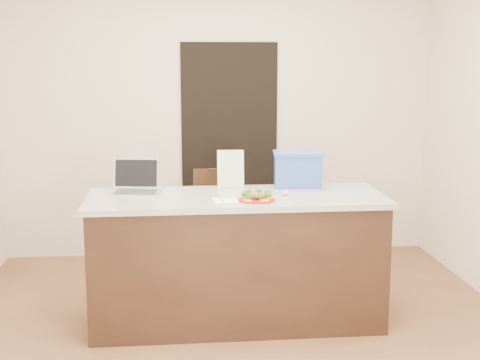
{
  "coord_description": "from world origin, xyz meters",
  "views": [
    {
      "loc": [
        -0.43,
        -4.24,
        1.86
      ],
      "look_at": [
        0.02,
        0.2,
        1.04
      ],
      "focal_mm": 50.0,
      "sensor_mm": 36.0,
      "label": 1
    }
  ],
  "objects": [
    {
      "name": "meatballs",
      "position": [
        0.12,
        0.07,
        0.95
      ],
      "size": [
        0.09,
        0.1,
        0.04
      ],
      "color": "olive",
      "rests_on": "plate"
    },
    {
      "name": "knife",
      "position": [
        -0.06,
        0.08,
        0.93
      ],
      "size": [
        0.07,
        0.17,
        0.01
      ],
      "rotation": [
        0.0,
        0.0,
        0.59
      ],
      "color": "white",
      "rests_on": "napkin"
    },
    {
      "name": "room_shell",
      "position": [
        0.0,
        0.0,
        1.62
      ],
      "size": [
        4.0,
        4.0,
        4.0
      ],
      "color": "white",
      "rests_on": "ground"
    },
    {
      "name": "yogurt_bottle",
      "position": [
        0.33,
        0.14,
        0.95
      ],
      "size": [
        0.03,
        0.03,
        0.07
      ],
      "rotation": [
        0.0,
        0.0,
        0.29
      ],
      "color": "silver",
      "rests_on": "island"
    },
    {
      "name": "blue_box",
      "position": [
        0.48,
        0.53,
        1.05
      ],
      "size": [
        0.38,
        0.29,
        0.26
      ],
      "rotation": [
        0.0,
        0.0,
        -0.11
      ],
      "color": "#2B499E",
      "rests_on": "island"
    },
    {
      "name": "island",
      "position": [
        0.0,
        0.25,
        0.46
      ],
      "size": [
        2.06,
        0.76,
        0.92
      ],
      "color": "black",
      "rests_on": "ground"
    },
    {
      "name": "laptop",
      "position": [
        -0.7,
        0.44,
        0.98
      ],
      "size": [
        0.37,
        0.32,
        0.24
      ],
      "rotation": [
        0.0,
        0.0,
        -0.17
      ],
      "color": "silver",
      "rests_on": "island"
    },
    {
      "name": "plate",
      "position": [
        0.12,
        0.07,
        0.93
      ],
      "size": [
        0.25,
        0.25,
        0.02
      ],
      "rotation": [
        0.0,
        0.0,
        -0.07
      ],
      "color": "maroon",
      "rests_on": "island"
    },
    {
      "name": "ground",
      "position": [
        0.0,
        0.0,
        0.0
      ],
      "size": [
        4.0,
        4.0,
        0.0
      ],
      "primitive_type": "plane",
      "color": "brown",
      "rests_on": "ground"
    },
    {
      "name": "fork",
      "position": [
        -0.11,
        0.11,
        0.93
      ],
      "size": [
        0.03,
        0.16,
        0.0
      ],
      "rotation": [
        0.0,
        0.0,
        -0.01
      ],
      "color": "#BBBCC0",
      "rests_on": "napkin"
    },
    {
      "name": "leaflet",
      "position": [
        -0.01,
        0.54,
        1.06
      ],
      "size": [
        0.19,
        0.05,
        0.27
      ],
      "primitive_type": "cube",
      "rotation": [
        -0.14,
        0.0,
        -0.04
      ],
      "color": "white",
      "rests_on": "island"
    },
    {
      "name": "doorway",
      "position": [
        0.1,
        1.98,
        1.0
      ],
      "size": [
        0.9,
        0.02,
        2.0
      ],
      "primitive_type": "cube",
      "color": "black",
      "rests_on": "ground"
    },
    {
      "name": "chair",
      "position": [
        -0.05,
        1.12,
        0.54
      ],
      "size": [
        0.47,
        0.47,
        0.95
      ],
      "rotation": [
        0.0,
        0.0,
        0.12
      ],
      "color": "#321D0F",
      "rests_on": "ground"
    },
    {
      "name": "napkin",
      "position": [
        -0.09,
        0.1,
        0.92
      ],
      "size": [
        0.17,
        0.17,
        0.01
      ],
      "primitive_type": "cube",
      "rotation": [
        0.0,
        0.0,
        0.09
      ],
      "color": "white",
      "rests_on": "island"
    },
    {
      "name": "pepper_rings",
      "position": [
        0.12,
        0.07,
        0.94
      ],
      "size": [
        0.24,
        0.24,
        0.01
      ],
      "color": "yellow",
      "rests_on": "plate"
    },
    {
      "name": "broccoli",
      "position": [
        0.12,
        0.07,
        0.97
      ],
      "size": [
        0.2,
        0.21,
        0.04
      ],
      "color": "#1E4612",
      "rests_on": "plate"
    }
  ]
}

